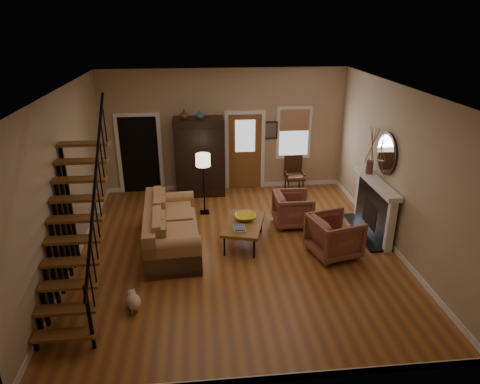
{
  "coord_description": "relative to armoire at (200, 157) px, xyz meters",
  "views": [
    {
      "loc": [
        -0.73,
        -7.74,
        4.56
      ],
      "look_at": [
        0.1,
        0.4,
        1.15
      ],
      "focal_mm": 32.0,
      "sensor_mm": 36.0,
      "label": 1
    }
  ],
  "objects": [
    {
      "name": "dog",
      "position": [
        -1.19,
        -4.91,
        -0.9
      ],
      "size": [
        0.35,
        0.46,
        0.29
      ],
      "primitive_type": null,
      "rotation": [
        0.0,
        0.0,
        0.31
      ],
      "color": "beige",
      "rests_on": "ground"
    },
    {
      "name": "vase_b",
      "position": [
        0.05,
        -0.1,
        1.16
      ],
      "size": [
        0.2,
        0.2,
        0.21
      ],
      "primitive_type": "imported",
      "color": "#334C60",
      "rests_on": "armoire"
    },
    {
      "name": "staircase",
      "position": [
        -2.08,
        -4.45,
        0.55
      ],
      "size": [
        0.94,
        2.8,
        3.2
      ],
      "primitive_type": null,
      "color": "brown",
      "rests_on": "ground"
    },
    {
      "name": "vase_a",
      "position": [
        -0.35,
        -0.1,
        1.17
      ],
      "size": [
        0.24,
        0.24,
        0.25
      ],
      "primitive_type": "imported",
      "color": "#4C2619",
      "rests_on": "armoire"
    },
    {
      "name": "coffee_table",
      "position": [
        0.87,
        -2.87,
        -0.8
      ],
      "size": [
        1.08,
        1.46,
        0.5
      ],
      "primitive_type": null,
      "rotation": [
        0.0,
        0.0,
        -0.27
      ],
      "color": "brown",
      "rests_on": "ground"
    },
    {
      "name": "floor_lamp",
      "position": [
        0.07,
        -1.25,
        -0.29
      ],
      "size": [
        0.37,
        0.37,
        1.52
      ],
      "primitive_type": null,
      "rotation": [
        0.0,
        0.0,
        0.05
      ],
      "color": "black",
      "rests_on": "ground"
    },
    {
      "name": "side_chair",
      "position": [
        2.55,
        -0.2,
        -0.54
      ],
      "size": [
        0.54,
        0.54,
        1.02
      ],
      "primitive_type": null,
      "color": "#3D2213",
      "rests_on": "ground"
    },
    {
      "name": "books",
      "position": [
        0.75,
        -3.17,
        -0.52
      ],
      "size": [
        0.24,
        0.32,
        0.06
      ],
      "primitive_type": null,
      "color": "beige",
      "rests_on": "coffee_table"
    },
    {
      "name": "room",
      "position": [
        0.29,
        -1.39,
        0.46
      ],
      "size": [
        7.0,
        7.33,
        3.3
      ],
      "color": "#985726",
      "rests_on": "ground"
    },
    {
      "name": "fireplace",
      "position": [
        3.83,
        -2.65,
        -0.31
      ],
      "size": [
        0.33,
        1.95,
        2.3
      ],
      "color": "black",
      "rests_on": "ground"
    },
    {
      "name": "sofa",
      "position": [
        -0.64,
        -2.89,
        -0.59
      ],
      "size": [
        1.22,
        2.52,
        0.92
      ],
      "primitive_type": null,
      "rotation": [
        0.0,
        0.0,
        0.06
      ],
      "color": "#B17F50",
      "rests_on": "ground"
    },
    {
      "name": "armoire",
      "position": [
        0.0,
        0.0,
        0.0
      ],
      "size": [
        1.3,
        0.6,
        2.1
      ],
      "primitive_type": null,
      "color": "black",
      "rests_on": "ground"
    },
    {
      "name": "armchair_left",
      "position": [
        2.64,
        -3.51,
        -0.63
      ],
      "size": [
        1.12,
        1.1,
        0.85
      ],
      "primitive_type": "imported",
      "rotation": [
        0.0,
        0.0,
        1.82
      ],
      "color": "maroon",
      "rests_on": "ground"
    },
    {
      "name": "armchair_right",
      "position": [
        2.1,
        -2.09,
        -0.66
      ],
      "size": [
        0.87,
        0.84,
        0.78
      ],
      "primitive_type": "imported",
      "rotation": [
        0.0,
        0.0,
        1.56
      ],
      "color": "maroon",
      "rests_on": "ground"
    },
    {
      "name": "bowl",
      "position": [
        0.92,
        -2.72,
        -0.5
      ],
      "size": [
        0.44,
        0.44,
        0.11
      ],
      "primitive_type": "imported",
      "color": "gold",
      "rests_on": "coffee_table"
    }
  ]
}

